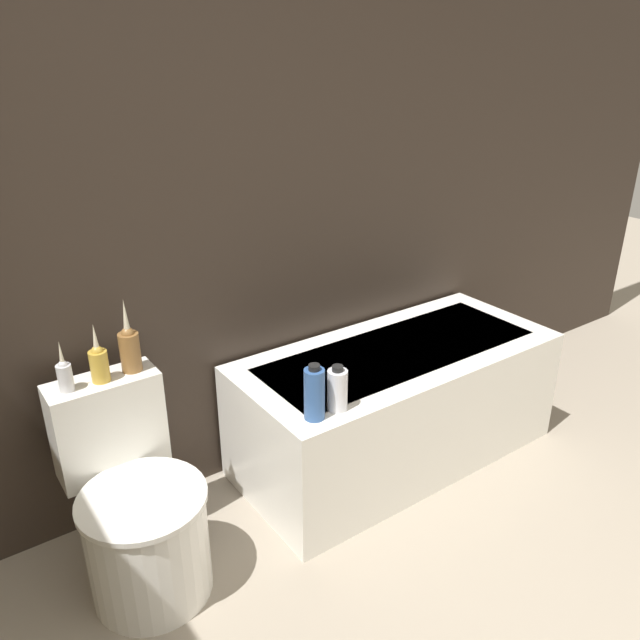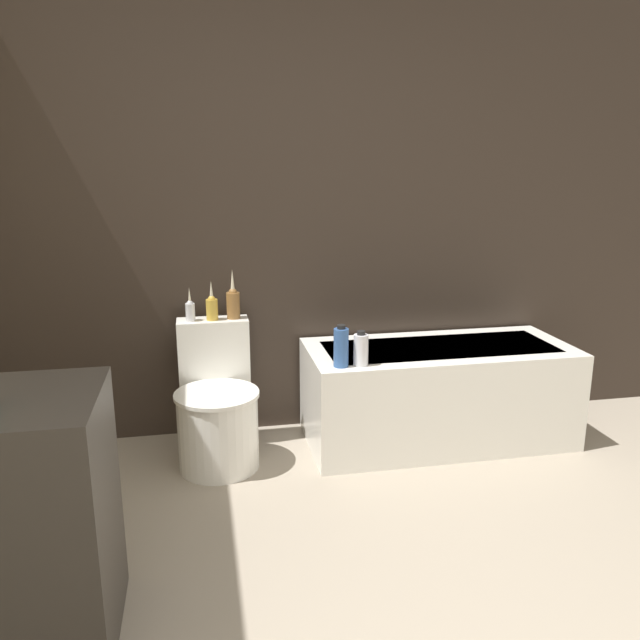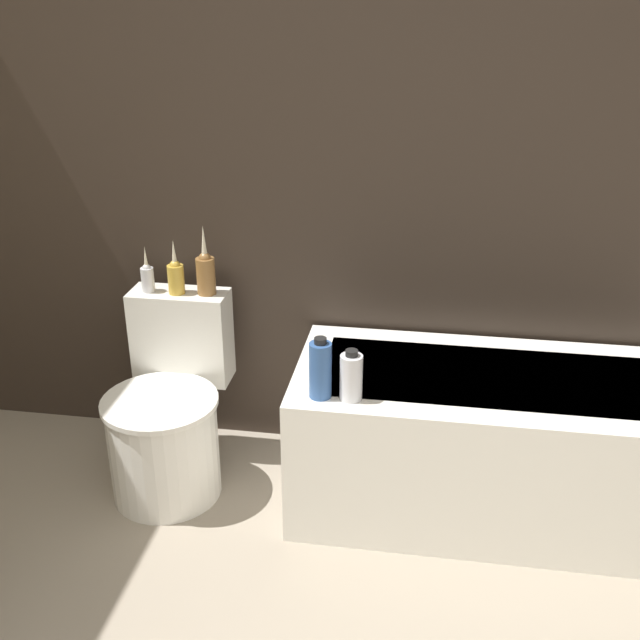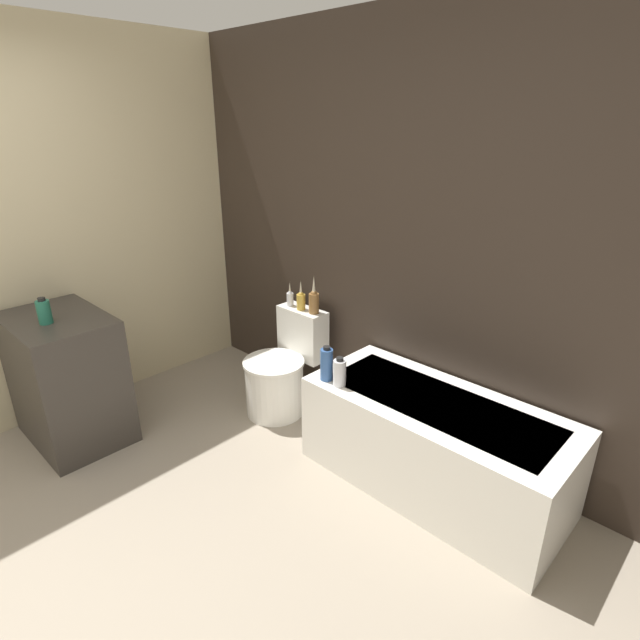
# 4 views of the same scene
# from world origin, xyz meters

# --- Properties ---
(wall_back_tiled) EXTENTS (6.40, 0.06, 2.60)m
(wall_back_tiled) POSITION_xyz_m (0.00, 2.41, 1.30)
(wall_back_tiled) COLOR #332821
(wall_back_tiled) RESTS_ON ground_plane
(bathtub) EXTENTS (1.48, 0.66, 0.55)m
(bathtub) POSITION_xyz_m (0.82, 2.03, 0.28)
(bathtub) COLOR white
(bathtub) RESTS_ON ground
(toilet) EXTENTS (0.44, 0.59, 0.73)m
(toilet) POSITION_xyz_m (-0.43, 1.98, 0.29)
(toilet) COLOR white
(toilet) RESTS_ON ground
(vase_gold) EXTENTS (0.05, 0.05, 0.18)m
(vase_gold) POSITION_xyz_m (-0.54, 2.19, 0.79)
(vase_gold) COLOR silver
(vase_gold) RESTS_ON toilet
(vase_silver) EXTENTS (0.06, 0.06, 0.22)m
(vase_silver) POSITION_xyz_m (-0.43, 2.19, 0.80)
(vase_silver) COLOR gold
(vase_silver) RESTS_ON toilet
(vase_bronze) EXTENTS (0.07, 0.07, 0.27)m
(vase_bronze) POSITION_xyz_m (-0.31, 2.20, 0.82)
(vase_bronze) COLOR olive
(vase_bronze) RESTS_ON toilet
(shampoo_bottle_tall) EXTENTS (0.08, 0.08, 0.22)m
(shampoo_bottle_tall) POSITION_xyz_m (0.20, 1.79, 0.65)
(shampoo_bottle_tall) COLOR #335999
(shampoo_bottle_tall) RESTS_ON bathtub
(shampoo_bottle_short) EXTENTS (0.08, 0.08, 0.18)m
(shampoo_bottle_short) POSITION_xyz_m (0.30, 1.79, 0.64)
(shampoo_bottle_short) COLOR silver
(shampoo_bottle_short) RESTS_ON bathtub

